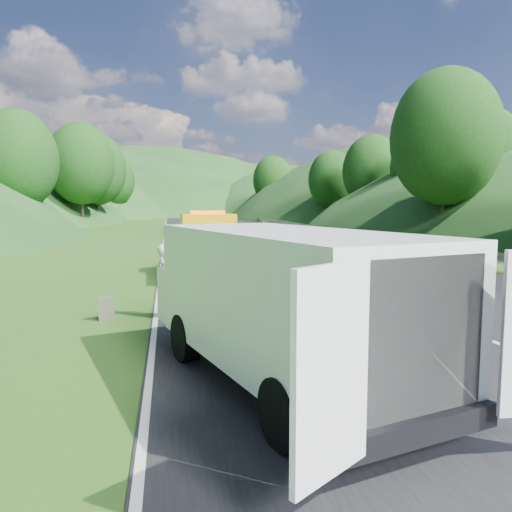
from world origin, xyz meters
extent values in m
plane|color=#38661E|center=(0.00, 0.00, 0.00)|extent=(320.00, 320.00, 0.00)
cube|color=black|center=(3.00, 40.00, 0.01)|extent=(14.00, 200.00, 0.02)
cube|color=gray|center=(10.30, 52.50, 0.00)|extent=(0.06, 140.00, 1.52)
cylinder|color=black|center=(-2.93, 10.14, 0.51)|extent=(0.40, 1.03, 1.01)
cylinder|color=black|center=(-1.01, 10.23, 0.51)|extent=(0.40, 1.03, 1.01)
cylinder|color=black|center=(-2.76, 6.10, 0.51)|extent=(0.40, 1.03, 1.01)
cylinder|color=black|center=(-0.83, 6.18, 0.51)|extent=(0.40, 1.03, 1.01)
cube|color=yellow|center=(-1.93, 9.32, 1.47)|extent=(2.25, 1.71, 1.92)
cube|color=yellow|center=(-1.84, 7.05, 1.22)|extent=(2.37, 3.54, 1.32)
cube|color=black|center=(-1.84, 7.05, 1.92)|extent=(2.37, 3.54, 0.10)
cube|color=black|center=(-1.99, 10.54, 0.91)|extent=(2.08, 1.30, 0.71)
cube|color=black|center=(-2.01, 11.15, 0.71)|extent=(2.13, 0.29, 0.51)
cube|color=yellow|center=(-2.00, 10.89, 1.57)|extent=(2.06, 0.88, 1.11)
cube|color=orange|center=(-1.93, 9.32, 2.48)|extent=(1.43, 0.31, 0.16)
cube|color=black|center=(-1.96, 10.03, 1.82)|extent=(1.93, 0.16, 0.91)
cylinder|color=black|center=(-3.27, -2.41, 0.43)|extent=(0.55, 0.92, 0.86)
cylinder|color=black|center=(-1.41, -1.86, 0.43)|extent=(0.55, 0.92, 0.86)
cylinder|color=black|center=(-2.24, -5.92, 0.43)|extent=(0.55, 0.92, 0.86)
cylinder|color=black|center=(-0.38, -5.37, 0.43)|extent=(0.55, 0.92, 0.86)
cube|color=white|center=(-1.80, -3.99, 1.45)|extent=(3.69, 5.99, 1.99)
cube|color=white|center=(-2.63, -1.15, 1.02)|extent=(2.34, 1.54, 1.08)
cube|color=black|center=(-2.57, -1.36, 1.88)|extent=(2.01, 0.91, 0.90)
cube|color=black|center=(-1.02, -6.62, 1.45)|extent=(1.79, 0.62, 1.72)
cube|color=white|center=(-2.23, -7.48, 1.45)|extent=(0.86, 0.66, 1.83)
cube|color=black|center=(-0.99, -6.73, 0.48)|extent=(2.11, 0.76, 0.27)
imported|color=silver|center=(-3.62, 1.17, 0.00)|extent=(0.51, 0.68, 1.83)
imported|color=tan|center=(-1.70, -1.51, 0.00)|extent=(0.58, 0.48, 1.11)
imported|color=#222127|center=(-0.49, -5.69, 0.00)|extent=(1.11, 0.79, 1.56)
cube|color=#51533E|center=(-5.07, 1.13, 0.29)|extent=(0.37, 0.21, 0.58)
cylinder|color=black|center=(-1.77, -5.70, 0.00)|extent=(0.68, 0.68, 0.20)
imported|color=black|center=(5.44, 9.67, 0.00)|extent=(3.25, 5.80, 1.53)
imported|color=#4A4B4F|center=(0.16, 49.84, 0.00)|extent=(1.77, 4.41, 1.50)
imported|color=brown|center=(4.43, 69.18, 0.00)|extent=(1.60, 4.58, 1.51)
imported|color=#A66453|center=(4.02, 88.63, 0.00)|extent=(1.80, 4.44, 1.29)
camera|label=1|loc=(-3.55, -11.33, 2.85)|focal=35.00mm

